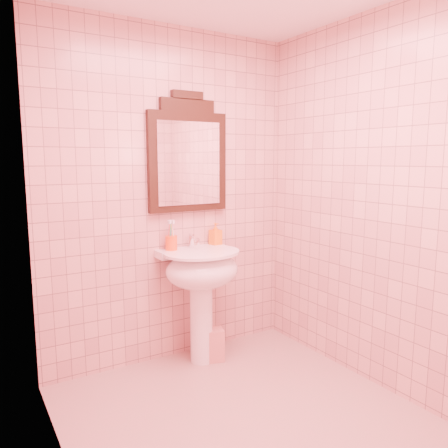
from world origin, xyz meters
TOP-DOWN VIEW (x-y plane):
  - floor at (0.00, 0.00)m, footprint 2.20×2.20m
  - back_wall at (0.00, 1.10)m, footprint 2.00×0.02m
  - pedestal_sink at (0.14, 0.87)m, footprint 0.58×0.58m
  - faucet at (0.14, 1.01)m, footprint 0.04×0.16m
  - mirror at (0.14, 1.07)m, footprint 0.64×0.06m
  - toothbrush_cup at (-0.04, 1.02)m, footprint 0.09×0.09m
  - soap_dispenser at (0.36, 1.04)m, footprint 0.09×0.09m
  - towel at (0.20, 0.86)m, footprint 0.23×0.19m

SIDE VIEW (x-z plane):
  - floor at x=0.00m, z-range 0.00..0.00m
  - towel at x=0.20m, z-range 0.00..0.25m
  - pedestal_sink at x=0.14m, z-range 0.23..1.09m
  - toothbrush_cup at x=-0.04m, z-range 0.82..1.02m
  - faucet at x=0.14m, z-range 0.87..0.97m
  - soap_dispenser at x=0.36m, z-range 0.86..1.04m
  - back_wall at x=0.00m, z-range 0.00..2.50m
  - mirror at x=0.14m, z-range 1.11..2.00m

